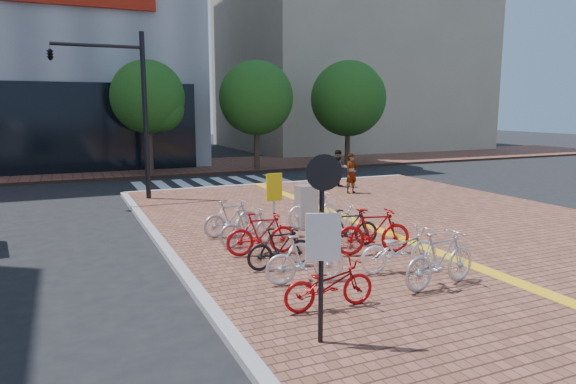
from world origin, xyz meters
name	(u,v)px	position (x,y,z in m)	size (l,w,h in m)	color
ground	(355,262)	(0.00, 0.00, 0.00)	(120.00, 120.00, 0.00)	black
kerb_north	(278,184)	(3.00, 12.00, 0.08)	(14.00, 0.25, 0.15)	gray
far_sidewalk	(175,167)	(0.00, 21.00, 0.07)	(70.00, 8.00, 0.15)	brown
building_beige	(344,49)	(18.00, 32.00, 9.00)	(20.00, 18.00, 18.00)	gray
crosswalk	(215,183)	(0.50, 14.00, 0.01)	(7.50, 4.00, 0.01)	silver
street_trees	(274,100)	(5.04, 17.45, 4.10)	(16.20, 4.60, 6.35)	#38281E
bike_0	(329,284)	(-2.13, -2.60, 0.59)	(0.59, 1.69, 0.89)	#AF0C0E
bike_1	(305,259)	(-1.93, -1.23, 0.65)	(0.47, 1.66, 1.00)	silver
bike_2	(280,248)	(-2.01, -0.14, 0.62)	(0.44, 1.55, 0.93)	black
bike_3	(262,234)	(-2.00, 1.02, 0.67)	(0.49, 1.73, 1.04)	red
bike_4	(249,227)	(-2.01, 1.93, 0.64)	(0.46, 1.62, 0.97)	#B5B4B9
bike_5	(231,218)	(-2.10, 3.10, 0.65)	(0.47, 1.67, 1.00)	#ACACB1
bike_6	(441,259)	(0.39, -2.52, 0.72)	(0.53, 1.89, 1.13)	#BDBCC2
bike_7	(399,249)	(0.25, -1.36, 0.64)	(0.65, 1.86, 0.98)	white
bike_8	(373,231)	(0.46, -0.04, 0.71)	(0.53, 1.88, 1.13)	#AD0C0D
bike_9	(348,228)	(0.25, 0.80, 0.64)	(0.46, 1.63, 0.98)	black
bike_10	(335,220)	(0.54, 1.98, 0.57)	(0.56, 1.60, 0.84)	white
bike_11	(314,209)	(0.45, 3.09, 0.69)	(0.51, 1.80, 1.08)	white
pedestrian_a	(352,173)	(4.62, 7.96, 0.97)	(0.60, 0.39, 1.65)	gray
pedestrian_b	(339,169)	(4.97, 9.65, 0.97)	(0.80, 0.62, 1.65)	#505665
utility_box	(306,207)	(0.17, 3.06, 0.78)	(0.58, 0.42, 1.27)	#ACACB0
yellow_sign	(274,193)	(-1.04, 2.58, 1.36)	(0.47, 0.13, 1.74)	#B7B7BC
notice_sign	(323,226)	(-2.87, -3.75, 1.94)	(0.51, 0.21, 2.85)	black
traffic_light_pole	(103,84)	(-4.72, 10.08, 4.49)	(3.38, 1.30, 6.29)	black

